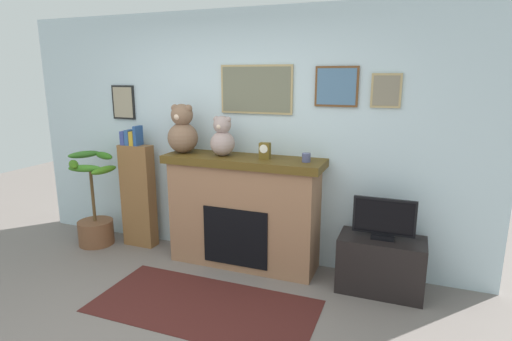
% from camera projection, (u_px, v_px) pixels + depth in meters
% --- Properties ---
extents(back_wall, '(5.20, 0.15, 2.60)m').
position_uv_depth(back_wall, '(238.00, 137.00, 4.38)').
color(back_wall, silver).
rests_on(back_wall, ground_plane).
extents(fireplace, '(1.64, 0.50, 1.15)m').
position_uv_depth(fireplace, '(244.00, 211.00, 4.23)').
color(fireplace, '#96684B').
rests_on(fireplace, ground_plane).
extents(bookshelf, '(0.38, 0.16, 1.40)m').
position_uv_depth(bookshelf, '(138.00, 193.00, 4.70)').
color(bookshelf, brown).
rests_on(bookshelf, ground_plane).
extents(potted_plant, '(0.56, 0.56, 1.09)m').
position_uv_depth(potted_plant, '(95.00, 216.00, 4.78)').
color(potted_plant, brown).
rests_on(potted_plant, ground_plane).
extents(tv_stand, '(0.76, 0.40, 0.52)m').
position_uv_depth(tv_stand, '(381.00, 265.00, 3.74)').
color(tv_stand, black).
rests_on(tv_stand, ground_plane).
extents(television, '(0.54, 0.14, 0.37)m').
position_uv_depth(television, '(384.00, 220.00, 3.64)').
color(television, black).
rests_on(television, tv_stand).
extents(area_rug, '(1.94, 0.92, 0.01)m').
position_uv_depth(area_rug, '(204.00, 306.00, 3.54)').
color(area_rug, '#461C19').
rests_on(area_rug, ground_plane).
extents(candle_jar, '(0.08, 0.08, 0.08)m').
position_uv_depth(candle_jar, '(306.00, 158.00, 3.84)').
color(candle_jar, '#4C517A').
rests_on(candle_jar, fireplace).
extents(mantel_clock, '(0.10, 0.08, 0.16)m').
position_uv_depth(mantel_clock, '(265.00, 151.00, 3.98)').
color(mantel_clock, brown).
rests_on(mantel_clock, fireplace).
extents(teddy_bear_tan, '(0.32, 0.32, 0.51)m').
position_uv_depth(teddy_bear_tan, '(183.00, 131.00, 4.26)').
color(teddy_bear_tan, '#7F5E48').
rests_on(teddy_bear_tan, fireplace).
extents(teddy_bear_brown, '(0.25, 0.25, 0.40)m').
position_uv_depth(teddy_bear_brown, '(222.00, 138.00, 4.11)').
color(teddy_bear_brown, '#A78D88').
rests_on(teddy_bear_brown, fireplace).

